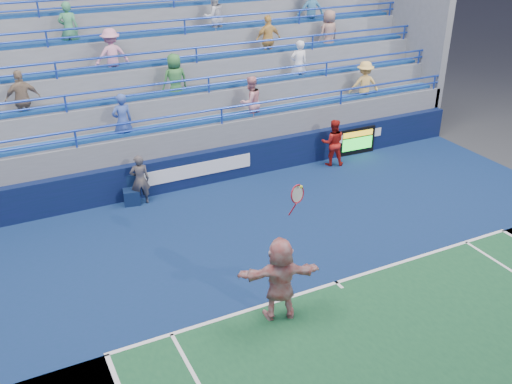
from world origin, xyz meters
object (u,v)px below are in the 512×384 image
tennis_player (280,279)px  judge_chair (131,195)px  serve_speed_board (356,141)px  line_judge (140,180)px  ball_girl (333,143)px

tennis_player → judge_chair: bearing=102.3°
serve_speed_board → judge_chair: (-8.28, -0.20, -0.23)m
judge_chair → tennis_player: (1.44, -6.61, 0.70)m
serve_speed_board → line_judge: size_ratio=0.92×
judge_chair → tennis_player: 6.80m
ball_girl → serve_speed_board: bearing=-137.2°
tennis_player → line_judge: bearing=100.2°
serve_speed_board → judge_chair: bearing=-178.6°
tennis_player → serve_speed_board: bearing=44.9°
tennis_player → line_judge: 6.60m
serve_speed_board → ball_girl: size_ratio=0.88×
judge_chair → line_judge: bearing=-23.7°
tennis_player → ball_girl: size_ratio=1.89×
judge_chair → line_judge: 0.59m
tennis_player → line_judge: size_ratio=1.98×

